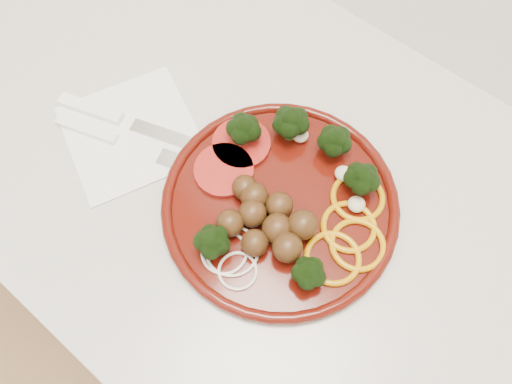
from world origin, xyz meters
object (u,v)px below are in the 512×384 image
Objects in this scene: napkin at (131,133)px; knife at (117,118)px; fork at (103,135)px; plate at (282,201)px.

napkin is 0.72× the size of knife.
knife reaches higher than napkin.
knife is at bearing 175.90° from napkin.
knife is 0.03m from fork.
plate reaches higher than fork.
plate is at bearing -8.89° from knife.
plate is 0.25m from knife.
knife is (-0.25, -0.04, -0.01)m from plate.
knife is 1.13× the size of fork.
fork is (-0.24, -0.07, -0.01)m from plate.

